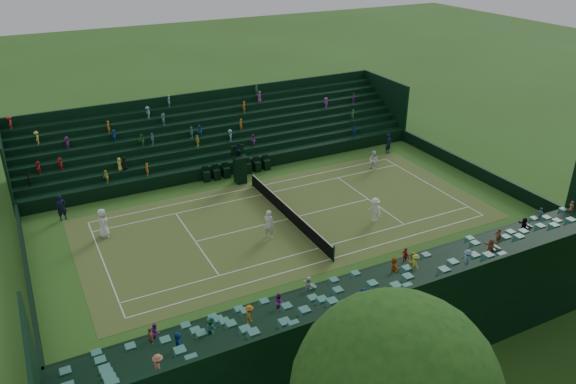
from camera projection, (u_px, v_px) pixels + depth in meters
name	position (u px, v px, depth m)	size (l,w,h in m)	color
ground	(288.00, 219.00, 37.11)	(160.00, 160.00, 0.00)	#2E5A1C
court_surface	(288.00, 219.00, 37.11)	(12.97, 26.77, 0.01)	#367025
perimeter_wall_north	(471.00, 169.00, 43.38)	(17.17, 0.20, 1.00)	black
perimeter_wall_south	(27.00, 275.00, 30.40)	(17.17, 0.20, 1.00)	black
perimeter_wall_east	(360.00, 279.00, 30.09)	(0.20, 31.77, 1.00)	black
perimeter_wall_west	(239.00, 167.00, 43.69)	(0.20, 31.77, 1.00)	black
north_grandstand	(411.00, 306.00, 26.29)	(6.60, 32.00, 4.90)	black
south_grandstand	(219.00, 138.00, 46.57)	(6.60, 32.00, 4.90)	black
tennis_net	(288.00, 212.00, 36.88)	(11.67, 0.10, 1.06)	black
umpire_chair	(240.00, 166.00, 41.72)	(1.01, 1.01, 3.17)	black
courtside_chairs	(237.00, 170.00, 43.31)	(0.53, 5.50, 1.16)	black
player_near_west	(103.00, 223.00, 34.65)	(0.94, 0.61, 1.92)	white
player_near_east	(269.00, 224.00, 34.58)	(0.69, 0.45, 1.90)	silver
player_far_west	(374.00, 161.00, 44.07)	(0.77, 0.60, 1.59)	white
player_far_east	(375.00, 210.00, 36.50)	(1.09, 0.63, 1.68)	white
line_judge_north	(389.00, 144.00, 47.17)	(0.64, 0.42, 1.75)	black
line_judge_south	(62.00, 208.00, 36.70)	(0.64, 0.42, 1.76)	black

